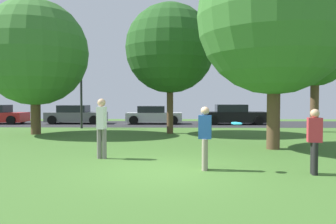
{
  "coord_description": "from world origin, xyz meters",
  "views": [
    {
      "loc": [
        0.22,
        -8.37,
        1.8
      ],
      "look_at": [
        0.0,
        2.15,
        1.4
      ],
      "focal_mm": 35.95,
      "sensor_mm": 36.0,
      "label": 1
    }
  ],
  "objects_px": {
    "oak_tree_left": "(35,53)",
    "street_lamp_post": "(81,92)",
    "maple_tree_far": "(275,17)",
    "frisbee_disc": "(237,123)",
    "birch_tree_lone": "(170,48)",
    "maple_tree_near": "(315,54)",
    "parked_car_grey": "(76,115)",
    "parked_car_black": "(233,115)",
    "person_bystander": "(102,125)",
    "parked_car_silver": "(154,116)",
    "person_catcher": "(314,139)",
    "person_thrower": "(205,135)"
  },
  "relations": [
    {
      "from": "maple_tree_near",
      "to": "street_lamp_post",
      "type": "distance_m",
      "value": 13.74
    },
    {
      "from": "parked_car_grey",
      "to": "street_lamp_post",
      "type": "bearing_deg",
      "value": -69.22
    },
    {
      "from": "oak_tree_left",
      "to": "frisbee_disc",
      "type": "height_order",
      "value": "oak_tree_left"
    },
    {
      "from": "birch_tree_lone",
      "to": "parked_car_black",
      "type": "xyz_separation_m",
      "value": [
        4.46,
        6.54,
        -3.8
      ]
    },
    {
      "from": "street_lamp_post",
      "to": "parked_car_grey",
      "type": "bearing_deg",
      "value": 110.78
    },
    {
      "from": "birch_tree_lone",
      "to": "parked_car_grey",
      "type": "relative_size",
      "value": 1.59
    },
    {
      "from": "parked_car_grey",
      "to": "parked_car_black",
      "type": "height_order",
      "value": "parked_car_black"
    },
    {
      "from": "birch_tree_lone",
      "to": "person_bystander",
      "type": "height_order",
      "value": "birch_tree_lone"
    },
    {
      "from": "person_catcher",
      "to": "parked_car_grey",
      "type": "xyz_separation_m",
      "value": [
        -10.63,
        16.58,
        -0.23
      ]
    },
    {
      "from": "person_bystander",
      "to": "parked_car_silver",
      "type": "relative_size",
      "value": 0.45
    },
    {
      "from": "parked_car_silver",
      "to": "parked_car_grey",
      "type": "bearing_deg",
      "value": 178.29
    },
    {
      "from": "oak_tree_left",
      "to": "frisbee_disc",
      "type": "xyz_separation_m",
      "value": [
        8.7,
        -8.74,
        -2.98
      ]
    },
    {
      "from": "maple_tree_far",
      "to": "street_lamp_post",
      "type": "relative_size",
      "value": 1.66
    },
    {
      "from": "maple_tree_far",
      "to": "parked_car_silver",
      "type": "relative_size",
      "value": 1.87
    },
    {
      "from": "person_bystander",
      "to": "street_lamp_post",
      "type": "relative_size",
      "value": 0.4
    },
    {
      "from": "birch_tree_lone",
      "to": "maple_tree_near",
      "type": "relative_size",
      "value": 1.11
    },
    {
      "from": "birch_tree_lone",
      "to": "oak_tree_left",
      "type": "height_order",
      "value": "oak_tree_left"
    },
    {
      "from": "person_bystander",
      "to": "maple_tree_near",
      "type": "bearing_deg",
      "value": -41.14
    },
    {
      "from": "person_bystander",
      "to": "parked_car_grey",
      "type": "height_order",
      "value": "person_bystander"
    },
    {
      "from": "maple_tree_far",
      "to": "frisbee_disc",
      "type": "distance_m",
      "value": 5.55
    },
    {
      "from": "parked_car_black",
      "to": "street_lamp_post",
      "type": "bearing_deg",
      "value": -160.06
    },
    {
      "from": "frisbee_disc",
      "to": "oak_tree_left",
      "type": "bearing_deg",
      "value": 134.86
    },
    {
      "from": "person_catcher",
      "to": "parked_car_black",
      "type": "relative_size",
      "value": 0.35
    },
    {
      "from": "maple_tree_near",
      "to": "street_lamp_post",
      "type": "height_order",
      "value": "maple_tree_near"
    },
    {
      "from": "parked_car_black",
      "to": "street_lamp_post",
      "type": "relative_size",
      "value": 0.99
    },
    {
      "from": "maple_tree_far",
      "to": "frisbee_disc",
      "type": "height_order",
      "value": "maple_tree_far"
    },
    {
      "from": "oak_tree_left",
      "to": "street_lamp_post",
      "type": "xyz_separation_m",
      "value": [
        1.39,
        3.48,
        -1.93
      ]
    },
    {
      "from": "birch_tree_lone",
      "to": "maple_tree_far",
      "type": "xyz_separation_m",
      "value": [
        3.81,
        -5.5,
        0.26
      ]
    },
    {
      "from": "birch_tree_lone",
      "to": "person_catcher",
      "type": "distance_m",
      "value": 10.87
    },
    {
      "from": "oak_tree_left",
      "to": "street_lamp_post",
      "type": "height_order",
      "value": "oak_tree_left"
    },
    {
      "from": "person_thrower",
      "to": "parked_car_silver",
      "type": "bearing_deg",
      "value": 108.18
    },
    {
      "from": "maple_tree_near",
      "to": "frisbee_disc",
      "type": "xyz_separation_m",
      "value": [
        -6.15,
        -10.3,
        -3.1
      ]
    },
    {
      "from": "maple_tree_far",
      "to": "parked_car_silver",
      "type": "distance_m",
      "value": 13.93
    },
    {
      "from": "oak_tree_left",
      "to": "person_catcher",
      "type": "relative_size",
      "value": 4.39
    },
    {
      "from": "maple_tree_near",
      "to": "frisbee_disc",
      "type": "relative_size",
      "value": 17.91
    },
    {
      "from": "parked_car_grey",
      "to": "person_thrower",
      "type": "bearing_deg",
      "value": -63.43
    },
    {
      "from": "maple_tree_far",
      "to": "parked_car_silver",
      "type": "xyz_separation_m",
      "value": [
        -5.1,
        12.29,
        -4.11
      ]
    },
    {
      "from": "frisbee_disc",
      "to": "parked_car_silver",
      "type": "relative_size",
      "value": 0.09
    },
    {
      "from": "parked_car_silver",
      "to": "parked_car_black",
      "type": "distance_m",
      "value": 5.75
    },
    {
      "from": "oak_tree_left",
      "to": "maple_tree_far",
      "type": "height_order",
      "value": "maple_tree_far"
    },
    {
      "from": "oak_tree_left",
      "to": "parked_car_grey",
      "type": "distance_m",
      "value": 8.33
    },
    {
      "from": "oak_tree_left",
      "to": "person_bystander",
      "type": "distance_m",
      "value": 9.15
    },
    {
      "from": "parked_car_grey",
      "to": "parked_car_black",
      "type": "relative_size",
      "value": 0.96
    },
    {
      "from": "street_lamp_post",
      "to": "person_bystander",
      "type": "bearing_deg",
      "value": -71.29
    },
    {
      "from": "maple_tree_near",
      "to": "oak_tree_left",
      "type": "bearing_deg",
      "value": -174.0
    },
    {
      "from": "person_catcher",
      "to": "person_bystander",
      "type": "distance_m",
      "value": 5.91
    },
    {
      "from": "birch_tree_lone",
      "to": "maple_tree_far",
      "type": "relative_size",
      "value": 0.91
    },
    {
      "from": "person_bystander",
      "to": "frisbee_disc",
      "type": "xyz_separation_m",
      "value": [
        3.75,
        -1.72,
        0.18
      ]
    },
    {
      "from": "maple_tree_near",
      "to": "person_catcher",
      "type": "xyz_separation_m",
      "value": [
        -4.36,
        -10.61,
        -3.44
      ]
    },
    {
      "from": "birch_tree_lone",
      "to": "parked_car_black",
      "type": "distance_m",
      "value": 8.78
    }
  ]
}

